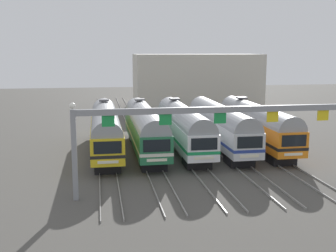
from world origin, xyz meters
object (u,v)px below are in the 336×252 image
object	(u,v)px
commuter_train_green	(145,127)
commuter_train_silver	(220,125)
commuter_train_orange	(256,124)
commuter_train_white	(183,126)
commuter_train_yellow	(105,128)
catenary_gantry	(220,123)

from	to	relation	value
commuter_train_green	commuter_train_silver	distance (m)	8.09
commuter_train_orange	commuter_train_white	bearing A→B (deg)	180.00
commuter_train_silver	commuter_train_orange	xyz separation A→B (m)	(4.05, 0.00, 0.00)
commuter_train_white	commuter_train_orange	distance (m)	8.09
commuter_train_yellow	commuter_train_orange	distance (m)	16.18
commuter_train_yellow	commuter_train_white	size ratio (longest dim) A/B	1.00
commuter_train_yellow	catenary_gantry	world-z (taller)	catenary_gantry
commuter_train_white	commuter_train_silver	size ratio (longest dim) A/B	1.00
commuter_train_green	commuter_train_silver	xyz separation A→B (m)	(8.09, -0.00, -0.00)
commuter_train_green	commuter_train_silver	size ratio (longest dim) A/B	1.00
commuter_train_yellow	commuter_train_white	distance (m)	8.09
commuter_train_white	commuter_train_silver	bearing A→B (deg)	-0.06
commuter_train_green	commuter_train_white	distance (m)	4.05
commuter_train_green	commuter_train_yellow	bearing A→B (deg)	180.00
commuter_train_orange	commuter_train_green	bearing A→B (deg)	180.00
commuter_train_silver	commuter_train_orange	bearing A→B (deg)	0.06
commuter_train_yellow	commuter_train_green	xyz separation A→B (m)	(4.05, 0.00, 0.00)
catenary_gantry	commuter_train_orange	bearing A→B (deg)	59.06
commuter_train_orange	commuter_train_silver	bearing A→B (deg)	-179.94
commuter_train_silver	commuter_train_orange	world-z (taller)	commuter_train_orange
commuter_train_silver	commuter_train_yellow	bearing A→B (deg)	179.98
commuter_train_yellow	commuter_train_orange	xyz separation A→B (m)	(16.18, 0.00, 0.00)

